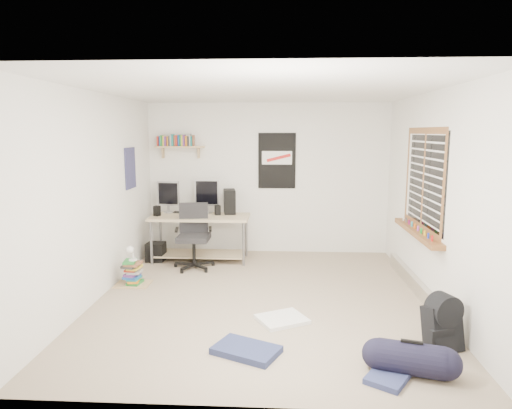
# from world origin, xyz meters

# --- Properties ---
(floor) EXTENTS (4.00, 4.50, 0.01)m
(floor) POSITION_xyz_m (0.00, 0.00, -0.01)
(floor) COLOR gray
(floor) RESTS_ON ground
(ceiling) EXTENTS (4.00, 4.50, 0.01)m
(ceiling) POSITION_xyz_m (0.00, 0.00, 2.50)
(ceiling) COLOR white
(ceiling) RESTS_ON ground
(back_wall) EXTENTS (4.00, 0.01, 2.50)m
(back_wall) POSITION_xyz_m (0.00, 2.25, 1.25)
(back_wall) COLOR silver
(back_wall) RESTS_ON ground
(left_wall) EXTENTS (0.01, 4.50, 2.50)m
(left_wall) POSITION_xyz_m (-2.00, 0.00, 1.25)
(left_wall) COLOR silver
(left_wall) RESTS_ON ground
(right_wall) EXTENTS (0.01, 4.50, 2.50)m
(right_wall) POSITION_xyz_m (2.00, 0.00, 1.25)
(right_wall) COLOR silver
(right_wall) RESTS_ON ground
(desk) EXTENTS (1.66, 1.03, 0.70)m
(desk) POSITION_xyz_m (-1.05, 1.65, 0.36)
(desk) COLOR #C7B68A
(desk) RESTS_ON floor
(monitor_left) EXTENTS (0.37, 0.14, 0.40)m
(monitor_left) POSITION_xyz_m (-1.61, 1.90, 0.90)
(monitor_left) COLOR gray
(monitor_left) RESTS_ON desk
(monitor_right) EXTENTS (0.39, 0.11, 0.43)m
(monitor_right) POSITION_xyz_m (-0.98, 1.92, 0.92)
(monitor_right) COLOR #A5A4A9
(monitor_right) RESTS_ON desk
(pc_tower) EXTENTS (0.24, 0.40, 0.40)m
(pc_tower) POSITION_xyz_m (-0.61, 1.92, 0.90)
(pc_tower) COLOR black
(pc_tower) RESTS_ON desk
(keyboard) EXTENTS (0.45, 0.28, 0.02)m
(keyboard) POSITION_xyz_m (-1.36, 1.89, 0.71)
(keyboard) COLOR black
(keyboard) RESTS_ON desk
(speaker_left) EXTENTS (0.11, 0.11, 0.17)m
(speaker_left) POSITION_xyz_m (-1.72, 1.60, 0.79)
(speaker_left) COLOR black
(speaker_left) RESTS_ON desk
(speaker_right) EXTENTS (0.11, 0.11, 0.17)m
(speaker_right) POSITION_xyz_m (-0.78, 1.74, 0.79)
(speaker_right) COLOR black
(speaker_right) RESTS_ON desk
(office_chair) EXTENTS (0.73, 0.73, 0.97)m
(office_chair) POSITION_xyz_m (-1.07, 1.21, 0.49)
(office_chair) COLOR black
(office_chair) RESTS_ON floor
(wall_shelf) EXTENTS (0.80, 0.22, 0.24)m
(wall_shelf) POSITION_xyz_m (-1.45, 2.14, 1.78)
(wall_shelf) COLOR tan
(wall_shelf) RESTS_ON back_wall
(poster_back_wall) EXTENTS (0.62, 0.03, 0.92)m
(poster_back_wall) POSITION_xyz_m (0.15, 2.23, 1.55)
(poster_back_wall) COLOR black
(poster_back_wall) RESTS_ON back_wall
(poster_left_wall) EXTENTS (0.02, 0.42, 0.60)m
(poster_left_wall) POSITION_xyz_m (-1.99, 1.20, 1.50)
(poster_left_wall) COLOR navy
(poster_left_wall) RESTS_ON left_wall
(window) EXTENTS (0.10, 1.50, 1.26)m
(window) POSITION_xyz_m (1.95, 0.30, 1.45)
(window) COLOR brown
(window) RESTS_ON right_wall
(baseboard_heater) EXTENTS (0.08, 2.50, 0.18)m
(baseboard_heater) POSITION_xyz_m (1.96, 0.30, 0.09)
(baseboard_heater) COLOR #B7B2A8
(baseboard_heater) RESTS_ON floor
(backpack) EXTENTS (0.39, 0.36, 0.43)m
(backpack) POSITION_xyz_m (1.75, -1.21, 0.20)
(backpack) COLOR black
(backpack) RESTS_ON floor
(duffel_bag) EXTENTS (0.34, 0.34, 0.54)m
(duffel_bag) POSITION_xyz_m (1.33, -1.71, 0.14)
(duffel_bag) COLOR black
(duffel_bag) RESTS_ON floor
(tshirt) EXTENTS (0.63, 0.60, 0.04)m
(tshirt) POSITION_xyz_m (0.24, -0.67, 0.02)
(tshirt) COLOR silver
(tshirt) RESTS_ON floor
(jeans_a) EXTENTS (0.69, 0.58, 0.06)m
(jeans_a) POSITION_xyz_m (-0.09, -1.42, 0.03)
(jeans_a) COLOR navy
(jeans_a) RESTS_ON floor
(jeans_b) EXTENTS (0.45, 0.48, 0.05)m
(jeans_b) POSITION_xyz_m (1.12, -1.81, 0.03)
(jeans_b) COLOR navy
(jeans_b) RESTS_ON floor
(book_stack) EXTENTS (0.49, 0.44, 0.28)m
(book_stack) POSITION_xyz_m (-1.75, 0.41, 0.15)
(book_stack) COLOR olive
(book_stack) RESTS_ON floor
(desk_lamp) EXTENTS (0.17, 0.21, 0.18)m
(desk_lamp) POSITION_xyz_m (-1.73, 0.39, 0.38)
(desk_lamp) COLOR white
(desk_lamp) RESTS_ON book_stack
(subwoofer) EXTENTS (0.28, 0.28, 0.31)m
(subwoofer) POSITION_xyz_m (-1.75, 1.56, 0.14)
(subwoofer) COLOR black
(subwoofer) RESTS_ON floor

